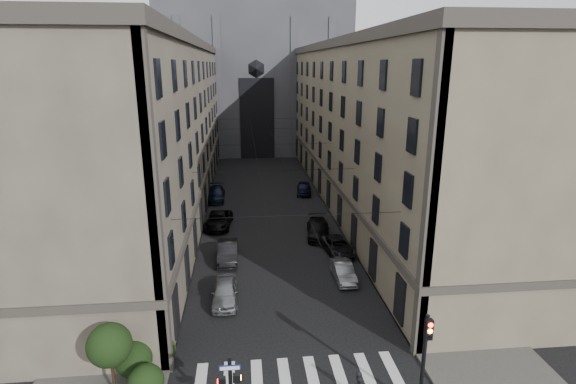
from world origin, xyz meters
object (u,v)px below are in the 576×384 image
object	(u,v)px
car_right_midfar	(318,229)
car_right_far	(304,188)
car_left_far	(215,194)
car_right_midnear	(338,246)
car_left_midfar	(219,220)
car_left_near	(225,292)
car_right_near	(343,272)
traffic_light_right	(425,352)
gothic_tower	(254,56)
car_left_midnear	(228,252)

from	to	relation	value
car_right_midfar	car_right_far	distance (m)	15.00
car_left_far	car_right_midnear	size ratio (longest dim) A/B	1.14
car_left_midfar	car_right_midnear	world-z (taller)	car_left_midfar
car_left_near	car_right_near	xyz separation A→B (m)	(9.09, 2.52, -0.10)
traffic_light_right	car_right_midnear	bearing A→B (deg)	90.22
car_right_midfar	car_left_far	bearing A→B (deg)	135.65
gothic_tower	car_left_near	bearing A→B (deg)	-93.90
car_left_midfar	car_right_midfar	world-z (taller)	car_right_midfar
car_left_far	car_right_midfar	distance (m)	17.15
car_left_near	gothic_tower	bearing A→B (deg)	86.94
car_left_midfar	car_right_midfar	size ratio (longest dim) A/B	1.01
car_right_far	car_right_near	bearing A→B (deg)	-82.50
traffic_light_right	car_right_midfar	distance (m)	23.42
car_left_near	car_left_midnear	bearing A→B (deg)	90.84
car_left_midnear	traffic_light_right	bearing A→B (deg)	-62.57
traffic_light_right	car_right_near	bearing A→B (deg)	92.89
car_left_midfar	car_right_midfar	bearing A→B (deg)	-13.88
car_left_near	car_right_far	distance (m)	28.33
car_left_midfar	car_right_near	distance (m)	16.45
car_left_midnear	car_right_near	size ratio (longest dim) A/B	1.17
car_left_far	car_right_near	world-z (taller)	car_left_far
car_right_near	car_right_midnear	world-z (taller)	car_right_near
car_left_near	car_left_far	bearing A→B (deg)	95.38
traffic_light_right	car_left_midfar	xyz separation A→B (m)	(-10.97, 26.84, -2.54)
car_left_midnear	car_right_midnear	bearing A→B (deg)	3.10
gothic_tower	car_right_near	bearing A→B (deg)	-85.26
gothic_tower	car_right_far	distance (m)	39.07
car_left_far	car_right_midnear	world-z (taller)	car_left_far
traffic_light_right	car_right_midfar	world-z (taller)	traffic_light_right
car_left_near	car_right_near	distance (m)	9.43
car_left_midfar	car_right_far	distance (m)	15.48
car_left_far	car_right_midnear	distance (m)	21.14
car_left_midnear	car_right_midfar	distance (m)	9.89
traffic_light_right	car_right_midnear	xyz separation A→B (m)	(-0.07, 19.10, -2.63)
car_left_midnear	car_right_far	bearing A→B (deg)	64.28
gothic_tower	car_left_midnear	world-z (taller)	gothic_tower
gothic_tower	car_right_midnear	world-z (taller)	gothic_tower
traffic_light_right	car_right_midnear	size ratio (longest dim) A/B	1.09
car_left_midnear	car_right_far	size ratio (longest dim) A/B	1.06
car_left_far	car_right_near	size ratio (longest dim) A/B	1.33
gothic_tower	car_right_midnear	size ratio (longest dim) A/B	12.16
car_right_far	car_left_midnear	bearing A→B (deg)	-107.22
gothic_tower	car_left_near	xyz separation A→B (m)	(-4.20, -61.56, -17.03)
car_left_midfar	car_left_near	bearing A→B (deg)	-79.48
car_right_near	gothic_tower	bearing A→B (deg)	93.98
car_right_near	car_right_midfar	distance (m)	9.27
gothic_tower	car_left_midnear	xyz separation A→B (m)	(-4.20, -54.55, -17.01)
car_right_midnear	car_right_far	xyz separation A→B (m)	(-0.42, 19.14, 0.11)
car_left_midnear	car_left_near	bearing A→B (deg)	-90.49
traffic_light_right	car_right_near	size ratio (longest dim) A/B	1.27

